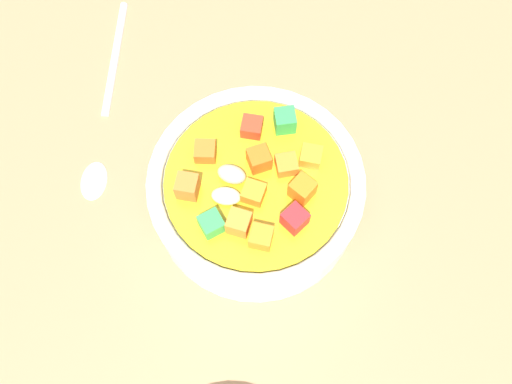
# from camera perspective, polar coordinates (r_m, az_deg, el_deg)

# --- Properties ---
(ground_plane) EXTENTS (1.40, 1.40, 0.02)m
(ground_plane) POSITION_cam_1_polar(r_m,az_deg,el_deg) (0.51, 0.00, -1.59)
(ground_plane) COLOR #9E754F
(soup_bowl_main) EXTENTS (0.17, 0.17, 0.07)m
(soup_bowl_main) POSITION_cam_1_polar(r_m,az_deg,el_deg) (0.47, -0.01, 0.13)
(soup_bowl_main) COLOR white
(soup_bowl_main) RESTS_ON ground_plane
(spoon) EXTENTS (0.04, 0.21, 0.01)m
(spoon) POSITION_cam_1_polar(r_m,az_deg,el_deg) (0.55, -14.59, 7.29)
(spoon) COLOR silver
(spoon) RESTS_ON ground_plane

